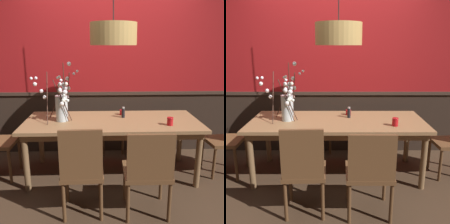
% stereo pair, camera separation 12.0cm
% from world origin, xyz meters
% --- Properties ---
extents(ground_plane, '(24.00, 24.00, 0.00)m').
position_xyz_m(ground_plane, '(0.00, 0.00, 0.00)').
color(ground_plane, '#422D1E').
extents(back_wall, '(5.68, 0.14, 2.92)m').
position_xyz_m(back_wall, '(0.00, 0.81, 1.45)').
color(back_wall, '#2D2119').
rests_on(back_wall, ground).
extents(dining_table, '(2.19, 0.92, 0.74)m').
position_xyz_m(dining_table, '(0.00, 0.00, 0.66)').
color(dining_table, '#997047').
rests_on(dining_table, ground).
extents(chair_far_side_left, '(0.45, 0.45, 0.91)m').
position_xyz_m(chair_far_side_left, '(-0.31, 0.85, 0.52)').
color(chair_far_side_left, brown).
rests_on(chair_far_side_left, ground).
extents(chair_near_side_left, '(0.43, 0.41, 0.94)m').
position_xyz_m(chair_near_side_left, '(-0.32, -0.85, 0.52)').
color(chair_near_side_left, brown).
rests_on(chair_near_side_left, ground).
extents(chair_far_side_right, '(0.44, 0.45, 0.90)m').
position_xyz_m(chair_far_side_right, '(0.38, 0.86, 0.50)').
color(chair_far_side_right, brown).
rests_on(chair_far_side_right, ground).
extents(chair_near_side_right, '(0.46, 0.44, 0.91)m').
position_xyz_m(chair_near_side_right, '(0.31, -0.87, 0.51)').
color(chair_near_side_right, brown).
rests_on(chair_near_side_right, ground).
extents(vase_with_blossoms, '(0.57, 0.54, 0.73)m').
position_xyz_m(vase_with_blossoms, '(-0.63, -0.00, 0.96)').
color(vase_with_blossoms, silver).
rests_on(vase_with_blossoms, dining_table).
extents(candle_holder_nearer_center, '(0.08, 0.08, 0.10)m').
position_xyz_m(candle_holder_nearer_center, '(0.68, -0.23, 0.79)').
color(candle_holder_nearer_center, red).
rests_on(candle_holder_nearer_center, dining_table).
extents(candle_holder_nearer_edge, '(0.07, 0.07, 0.07)m').
position_xyz_m(candle_holder_nearer_edge, '(0.15, 0.24, 0.78)').
color(candle_holder_nearer_edge, red).
rests_on(candle_holder_nearer_edge, dining_table).
extents(condiment_bottle, '(0.04, 0.04, 0.14)m').
position_xyz_m(condiment_bottle, '(0.15, 0.12, 0.81)').
color(condiment_bottle, black).
rests_on(condiment_bottle, dining_table).
extents(pendant_lamp, '(0.54, 0.54, 1.26)m').
position_xyz_m(pendant_lamp, '(0.02, -0.03, 1.79)').
color(pendant_lamp, tan).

